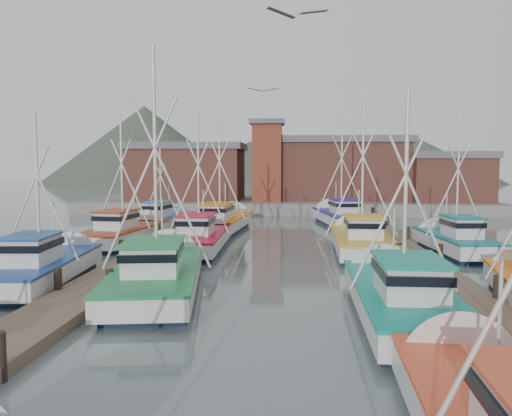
# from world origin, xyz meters

# --- Properties ---
(ground) EXTENTS (260.00, 260.00, 0.00)m
(ground) POSITION_xyz_m (0.00, 0.00, 0.00)
(ground) COLOR #536463
(ground) RESTS_ON ground
(dock_left) EXTENTS (2.30, 46.00, 1.50)m
(dock_left) POSITION_xyz_m (-7.00, 4.04, 0.21)
(dock_left) COLOR brown
(dock_left) RESTS_ON ground
(dock_right) EXTENTS (2.30, 46.00, 1.50)m
(dock_right) POSITION_xyz_m (7.00, 4.04, 0.21)
(dock_right) COLOR brown
(dock_right) RESTS_ON ground
(quay) EXTENTS (44.00, 16.00, 1.20)m
(quay) POSITION_xyz_m (0.00, 37.00, 0.60)
(quay) COLOR slate
(quay) RESTS_ON ground
(shed_left) EXTENTS (12.72, 8.48, 6.20)m
(shed_left) POSITION_xyz_m (-11.00, 35.00, 4.34)
(shed_left) COLOR #562C26
(shed_left) RESTS_ON quay
(shed_center) EXTENTS (14.84, 9.54, 6.90)m
(shed_center) POSITION_xyz_m (6.00, 37.00, 4.69)
(shed_center) COLOR #562C26
(shed_center) RESTS_ON quay
(shed_right) EXTENTS (8.48, 6.36, 5.20)m
(shed_right) POSITION_xyz_m (17.00, 34.00, 3.84)
(shed_right) COLOR #562C26
(shed_right) RESTS_ON quay
(lookout_tower) EXTENTS (3.60, 3.60, 8.50)m
(lookout_tower) POSITION_xyz_m (-2.00, 33.00, 5.55)
(lookout_tower) COLOR brown
(lookout_tower) RESTS_ON quay
(distant_hills) EXTENTS (175.00, 140.00, 42.00)m
(distant_hills) POSITION_xyz_m (-12.76, 122.59, 0.00)
(distant_hills) COLOR #475244
(distant_hills) RESTS_ON ground
(boat_4) EXTENTS (4.54, 10.42, 10.52)m
(boat_4) POSITION_xyz_m (-4.61, -0.16, 0.69)
(boat_4) COLOR #101E37
(boat_4) RESTS_ON ground
(boat_5) EXTENTS (3.41, 9.43, 8.27)m
(boat_5) POSITION_xyz_m (4.36, -3.05, 0.68)
(boat_5) COLOR #101E37
(boat_5) RESTS_ON ground
(boat_6) EXTENTS (3.33, 8.81, 7.93)m
(boat_6) POSITION_xyz_m (-9.84, 0.78, 0.68)
(boat_6) COLOR #101E37
(boat_6) RESTS_ON ground
(boat_8) EXTENTS (3.63, 9.34, 8.96)m
(boat_8) POSITION_xyz_m (-4.74, 9.61, 0.68)
(boat_8) COLOR #101E37
(boat_8) RESTS_ON ground
(boat_9) EXTENTS (4.09, 9.76, 10.19)m
(boat_9) POSITION_xyz_m (4.70, 9.43, 0.69)
(boat_9) COLOR #101E37
(boat_9) RESTS_ON ground
(boat_10) EXTENTS (3.86, 9.39, 9.06)m
(boat_10) POSITION_xyz_m (-9.92, 11.64, 0.68)
(boat_10) COLOR #101E37
(boat_10) RESTS_ON ground
(boat_11) EXTENTS (3.45, 8.19, 8.64)m
(boat_11) POSITION_xyz_m (9.92, 9.47, 0.68)
(boat_11) COLOR #101E37
(boat_11) RESTS_ON ground
(boat_12) EXTENTS (4.01, 10.35, 9.52)m
(boat_12) POSITION_xyz_m (-4.63, 17.78, 0.68)
(boat_12) COLOR #101E37
(boat_12) RESTS_ON ground
(boat_13) EXTENTS (4.48, 10.00, 10.41)m
(boat_13) POSITION_xyz_m (4.64, 22.77, 0.69)
(boat_13) COLOR #101E37
(boat_13) RESTS_ON ground
(boat_14) EXTENTS (3.72, 8.47, 6.94)m
(boat_14) POSITION_xyz_m (-9.37, 18.69, 0.68)
(boat_14) COLOR #101E37
(boat_14) RESTS_ON ground
(gull_near) EXTENTS (1.51, 0.66, 0.24)m
(gull_near) POSITION_xyz_m (0.89, -7.25, 8.75)
(gull_near) COLOR gray
(gull_near) RESTS_ON ground
(gull_far) EXTENTS (1.55, 0.64, 0.24)m
(gull_far) POSITION_xyz_m (-0.72, 5.40, 8.78)
(gull_far) COLOR gray
(gull_far) RESTS_ON ground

